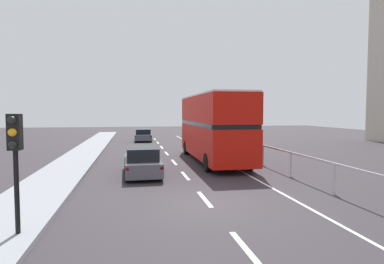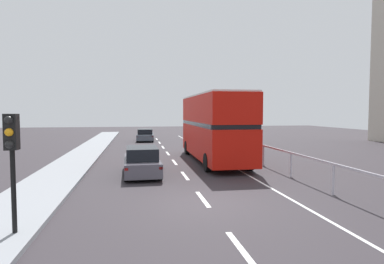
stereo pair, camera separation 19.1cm
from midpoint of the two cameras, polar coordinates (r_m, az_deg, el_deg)
name	(u,v)px [view 1 (the left image)]	position (r m, az deg, el deg)	size (l,w,h in m)	color
ground_plane	(208,204)	(11.84, 2.24, -12.37)	(75.08, 120.00, 0.10)	#302B2F
near_sidewalk_kerb	(18,210)	(12.12, -28.29, -11.84)	(2.51, 80.00, 0.14)	gray
lane_paint_markings	(208,164)	(20.16, 2.49, -5.58)	(3.31, 46.00, 0.01)	silver
bridge_side_railing	(253,146)	(21.60, 10.22, -2.40)	(0.10, 42.00, 1.23)	#B7B2BD
double_decker_bus_red	(213,126)	(21.13, 3.43, 1.08)	(2.68, 10.35, 4.28)	red
hatchback_car_near	(142,162)	(16.81, -8.98, -5.10)	(1.84, 4.39, 1.44)	#4B4751
traffic_signal_pole	(15,144)	(9.26, -28.90, -1.91)	(0.30, 0.42, 3.01)	black
sedan_car_ahead	(143,135)	(36.30, -8.56, -0.54)	(1.97, 4.57, 1.32)	#454D58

